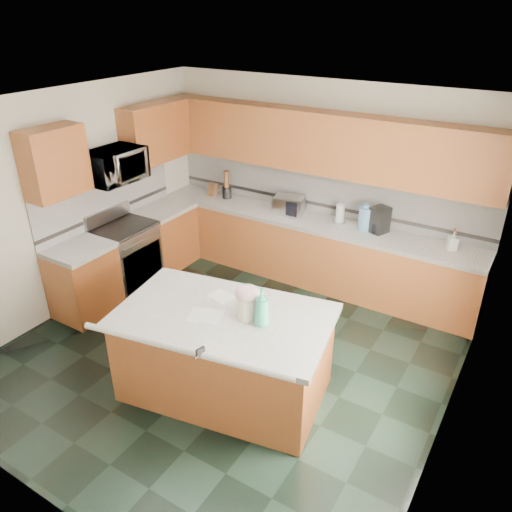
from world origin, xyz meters
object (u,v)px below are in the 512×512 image
Objects in this scene: soap_bottle_island at (262,307)px; island_top at (223,317)px; coffee_maker at (379,220)px; island_base at (225,356)px; treat_jar at (248,307)px; knife_block at (213,189)px; toaster_oven at (289,205)px.

island_top is at bearing 163.58° from soap_bottle_island.
island_base is at bearing -82.07° from coffee_maker.
coffee_maker is (0.38, 2.50, 0.06)m from treat_jar.
coffee_maker is at bearing 61.71° from soap_bottle_island.
treat_jar is at bearing 11.21° from island_base.
treat_jar is (0.22, 0.08, 0.60)m from island_base.
treat_jar is (0.22, 0.08, 0.14)m from island_top.
toaster_oven is at bearing 4.88° from knife_block.
island_top is 0.45m from soap_bottle_island.
treat_jar is 3.31m from knife_block.
toaster_oven is at bearing -157.63° from coffee_maker.
toaster_oven is (-1.07, 2.50, -0.07)m from soap_bottle_island.
soap_bottle_island reaches higher than island_base.
treat_jar is 0.60× the size of soap_bottle_island.
island_base is 4.71× the size of toaster_oven.
island_base is at bearing -137.75° from treat_jar.
island_base is 8.62× the size of treat_jar.
toaster_oven reaches higher than island_top.
island_base is 5.21× the size of soap_bottle_island.
knife_block is (-1.98, 2.55, 0.59)m from island_base.
island_base is 0.64m from treat_jar.
soap_bottle_island is at bearing -2.99° from island_top.
soap_bottle_island is (0.39, 0.05, 0.67)m from island_base.
treat_jar reaches higher than knife_block.
coffee_maker is (0.60, 2.58, 0.20)m from island_top.
treat_jar is at bearing -43.41° from knife_block.
coffee_maker is at bearing 5.54° from knife_block.
soap_bottle_island is 1.10× the size of coffee_maker.
knife_block is at bearing 152.60° from treat_jar.
treat_jar is 0.19m from soap_bottle_island.
soap_bottle_island is 2.54m from coffee_maker.
soap_bottle_island reaches higher than treat_jar.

